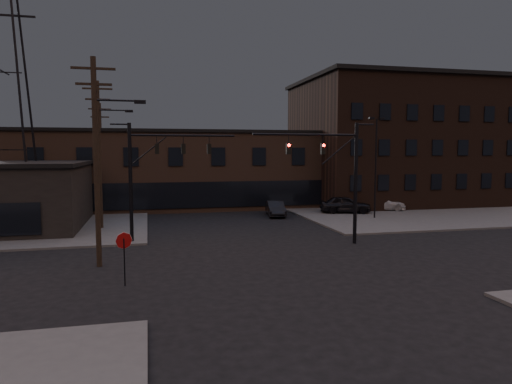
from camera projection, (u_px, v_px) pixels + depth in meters
ground at (280, 265)px, 24.65m from camera, size 140.00×140.00×0.00m
sidewalk_ne at (413, 205)px, 51.03m from camera, size 30.00×30.00×0.15m
building_row at (210, 170)px, 51.42m from camera, size 40.00×12.00×8.00m
building_right at (396, 144)px, 54.28m from camera, size 22.00×16.00×14.00m
traffic_signal_near at (340, 170)px, 29.80m from camera, size 7.12×0.24×8.00m
traffic_signal_far at (150, 168)px, 30.40m from camera, size 7.12×0.24×8.00m
stop_sign at (124, 246)px, 20.72m from camera, size 0.72×0.33×2.48m
utility_pole_near at (97, 157)px, 23.88m from camera, size 3.70×0.28×11.00m
utility_pole_mid at (100, 151)px, 35.26m from camera, size 3.70×0.28×11.50m
utility_pole_far at (101, 155)px, 46.67m from camera, size 2.20×0.28×11.00m
transmission_tower at (4, 72)px, 36.81m from camera, size 7.00×7.00×25.00m
lot_light_a at (376, 158)px, 40.72m from camera, size 1.50×0.28×9.14m
lot_light_b at (405, 157)px, 46.94m from camera, size 1.50×0.28×9.14m
parked_car_lot_a at (345, 204)px, 44.33m from camera, size 5.23×3.19×1.66m
parked_car_lot_b at (382, 203)px, 46.64m from camera, size 5.10×3.69×1.37m
car_crossing at (275, 209)px, 43.19m from camera, size 2.13×4.53×1.43m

